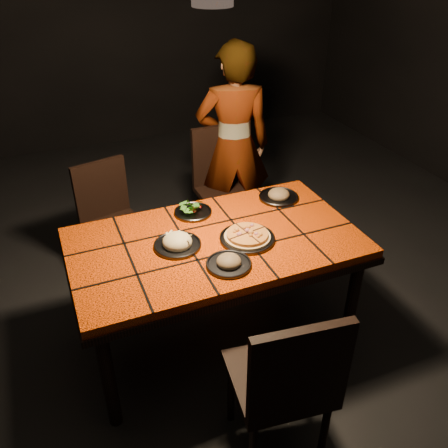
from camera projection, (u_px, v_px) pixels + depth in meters
name	position (u px, v px, depth m)	size (l,w,h in m)	color
room_shell	(214.00, 108.00, 2.24)	(6.04, 7.04, 3.08)	black
dining_table	(215.00, 250.00, 2.68)	(1.62, 0.92, 0.75)	#E34407
chair_near	(287.00, 381.00, 2.06)	(0.48, 0.48, 0.95)	black
chair_far_left	(109.00, 213.00, 3.38)	(0.47, 0.47, 0.86)	black
chair_far_right	(224.00, 180.00, 3.70)	(0.44, 0.44, 0.96)	black
diner	(233.00, 146.00, 3.66)	(0.58, 0.38, 1.59)	brown
plate_pizza	(247.00, 237.00, 2.63)	(0.31, 0.31, 0.04)	#353439
plate_pasta	(177.00, 243.00, 2.57)	(0.26, 0.26, 0.09)	#353439
plate_salad	(193.00, 210.00, 2.86)	(0.23, 0.23, 0.07)	#353439
plate_mushroom_a	(229.00, 262.00, 2.42)	(0.24, 0.24, 0.08)	#353439
plate_mushroom_b	(279.00, 195.00, 3.03)	(0.25, 0.25, 0.08)	#353439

